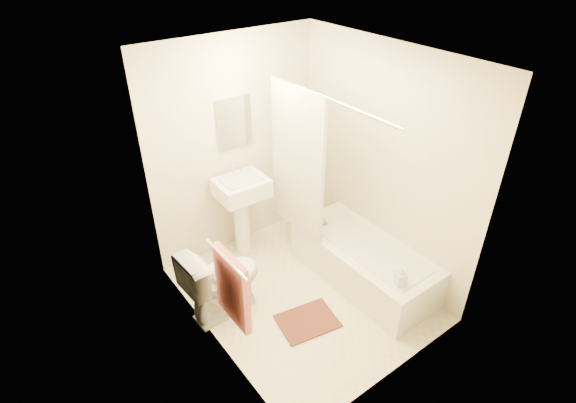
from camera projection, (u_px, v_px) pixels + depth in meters
floor at (302, 293)px, 4.64m from camera, size 2.40×2.40×0.00m
ceiling at (308, 58)px, 3.36m from camera, size 2.40×2.40×0.00m
wall_back at (235, 148)px, 4.81m from camera, size 2.00×0.02×2.40m
wall_left at (204, 234)px, 3.50m from camera, size 0.02×2.40×2.40m
wall_right at (383, 164)px, 4.51m from camera, size 0.02×2.40×2.40m
mirror at (234, 122)px, 4.64m from camera, size 0.40×0.03×0.55m
curtain_rod at (327, 98)px, 3.79m from camera, size 0.03×1.70×0.03m
shower_curtain at (297, 163)px, 4.48m from camera, size 0.04×0.80×1.55m
towel_bar at (226, 259)px, 3.40m from camera, size 0.02×0.60×0.02m
towel at (232, 289)px, 3.59m from camera, size 0.06×0.45×0.66m
toilet_paper at (211, 271)px, 3.88m from camera, size 0.11×0.12×0.12m
toilet at (222, 280)px, 4.26m from camera, size 0.79×0.48×0.76m
sink at (242, 213)px, 4.96m from camera, size 0.54×0.44×1.05m
bathtub at (363, 262)px, 4.72m from camera, size 0.69×1.58×0.45m
bath_mat at (307, 321)px, 4.31m from camera, size 0.61×0.51×0.02m
soap_bottle at (401, 276)px, 4.05m from camera, size 0.12×0.12×0.20m
scrub_brush at (321, 220)px, 4.96m from camera, size 0.11×0.21×0.04m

